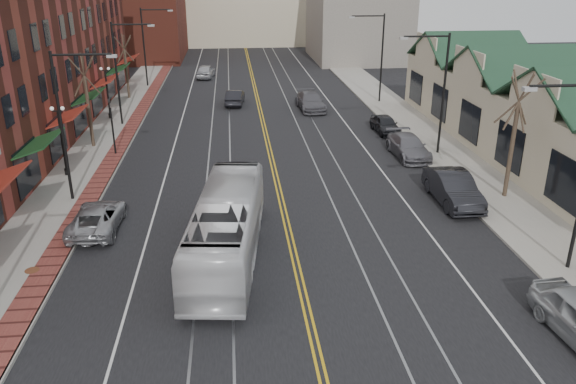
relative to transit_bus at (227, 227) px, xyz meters
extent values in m
cube|color=gray|center=(-9.05, 11.42, -1.43)|extent=(4.00, 120.00, 0.15)
cube|color=gray|center=(14.95, 11.42, -1.43)|extent=(4.00, 120.00, 0.15)
cube|color=beige|center=(20.95, 11.42, 0.80)|extent=(8.00, 36.00, 4.60)
cube|color=maroon|center=(-13.05, 61.42, 5.50)|extent=(14.00, 18.00, 14.00)
cube|color=beige|center=(2.95, 76.42, 3.00)|extent=(22.00, 14.00, 9.00)
cube|color=slate|center=(17.95, 56.42, 4.00)|extent=(12.00, 16.00, 11.00)
cylinder|color=black|center=(-8.55, 7.42, 2.65)|extent=(0.16, 0.16, 8.00)
cylinder|color=black|center=(-7.05, 7.42, 6.45)|extent=(3.00, 0.12, 0.12)
cube|color=#999999|center=(-5.55, 7.42, 6.35)|extent=(0.50, 0.25, 0.15)
cylinder|color=black|center=(-8.55, 23.42, 2.65)|extent=(0.16, 0.16, 8.00)
cylinder|color=black|center=(-7.05, 23.42, 6.45)|extent=(3.00, 0.12, 0.12)
cube|color=#999999|center=(-5.55, 23.42, 6.35)|extent=(0.50, 0.25, 0.15)
cylinder|color=black|center=(-8.55, 39.42, 2.65)|extent=(0.16, 0.16, 8.00)
cylinder|color=black|center=(-7.05, 39.42, 6.45)|extent=(3.00, 0.12, 0.12)
cube|color=#999999|center=(-5.55, 39.42, 6.35)|extent=(0.50, 0.25, 0.15)
cylinder|color=black|center=(12.95, -2.58, 6.45)|extent=(3.00, 0.12, 0.12)
cube|color=#999999|center=(11.45, -2.58, 6.35)|extent=(0.50, 0.25, 0.15)
cylinder|color=black|center=(14.45, 13.42, 2.65)|extent=(0.16, 0.16, 8.00)
cylinder|color=black|center=(12.95, 13.42, 6.45)|extent=(3.00, 0.12, 0.12)
cube|color=#999999|center=(11.45, 13.42, 6.35)|extent=(0.50, 0.25, 0.15)
cylinder|color=black|center=(14.45, 29.42, 2.65)|extent=(0.16, 0.16, 8.00)
cylinder|color=black|center=(12.95, 29.42, 6.45)|extent=(3.00, 0.12, 0.12)
cube|color=#999999|center=(11.45, 29.42, 6.35)|extent=(0.50, 0.25, 0.15)
cylinder|color=black|center=(-9.85, 11.42, -1.15)|extent=(0.28, 0.28, 0.40)
cylinder|color=black|center=(-9.85, 11.42, 0.65)|extent=(0.14, 0.14, 4.00)
cube|color=black|center=(-9.85, 11.42, 2.65)|extent=(0.60, 0.06, 0.06)
sphere|color=white|center=(-10.15, 11.42, 2.80)|extent=(0.24, 0.24, 0.24)
sphere|color=white|center=(-9.55, 11.42, 2.80)|extent=(0.24, 0.24, 0.24)
cylinder|color=black|center=(-9.85, 25.42, -1.15)|extent=(0.28, 0.28, 0.40)
cylinder|color=black|center=(-9.85, 25.42, 0.65)|extent=(0.14, 0.14, 4.00)
cube|color=black|center=(-9.85, 25.42, 2.65)|extent=(0.60, 0.06, 0.06)
sphere|color=white|center=(-10.15, 25.42, 2.80)|extent=(0.24, 0.24, 0.24)
sphere|color=white|center=(-9.55, 25.42, 2.80)|extent=(0.24, 0.24, 0.24)
cylinder|color=#382B21|center=(-9.55, 17.42, 1.10)|extent=(0.24, 0.24, 4.90)
cylinder|color=#382B21|center=(-9.55, 17.42, 3.65)|extent=(0.58, 1.37, 2.90)
cylinder|color=#382B21|center=(-9.55, 17.42, 3.65)|extent=(1.60, 0.66, 2.78)
cylinder|color=#382B21|center=(-9.55, 17.42, 3.65)|extent=(0.53, 1.23, 2.96)
cylinder|color=#382B21|center=(-9.55, 17.42, 3.65)|extent=(1.69, 1.03, 2.64)
cylinder|color=#382B21|center=(-9.55, 17.42, 3.65)|extent=(1.78, 1.29, 2.48)
cylinder|color=#382B21|center=(-9.55, 33.42, 0.92)|extent=(0.24, 0.24, 4.55)
cylinder|color=#382B21|center=(-9.55, 33.42, 3.30)|extent=(0.55, 1.28, 2.69)
cylinder|color=#382B21|center=(-9.55, 33.42, 3.30)|extent=(1.49, 0.62, 2.58)
cylinder|color=#382B21|center=(-9.55, 33.42, 3.30)|extent=(0.50, 1.15, 2.75)
cylinder|color=#382B21|center=(-9.55, 33.42, 3.30)|extent=(1.57, 0.97, 2.45)
cylinder|color=#382B21|center=(-9.55, 33.42, 3.30)|extent=(1.66, 1.20, 2.30)
cylinder|color=#382B21|center=(15.45, 5.42, 1.27)|extent=(0.24, 0.24, 5.25)
cylinder|color=#382B21|center=(15.45, 5.42, 4.00)|extent=(0.61, 1.46, 3.10)
cylinder|color=#382B21|center=(15.45, 5.42, 4.00)|extent=(1.70, 0.70, 2.97)
cylinder|color=#382B21|center=(15.45, 5.42, 4.00)|extent=(0.56, 1.31, 3.17)
cylinder|color=#382B21|center=(15.45, 5.42, 4.00)|extent=(1.80, 1.10, 2.82)
cylinder|color=#382B21|center=(15.45, 5.42, 4.00)|extent=(1.90, 1.37, 2.65)
cylinder|color=#592D19|center=(-8.25, -0.58, -1.34)|extent=(0.60, 0.60, 0.02)
cylinder|color=black|center=(-7.65, 15.42, 0.25)|extent=(0.12, 0.12, 3.20)
imported|color=black|center=(-7.65, 15.42, 2.00)|extent=(0.18, 0.15, 0.90)
imported|color=white|center=(0.00, 0.00, 0.00)|extent=(3.79, 11.01, 3.00)
imported|color=#A0A2A7|center=(-6.35, 3.50, -0.84)|extent=(2.29, 4.81, 1.32)
imported|color=black|center=(12.25, 5.05, -0.64)|extent=(1.82, 5.20, 1.71)
imported|color=slate|center=(12.25, 13.13, -0.78)|extent=(2.21, 5.07, 1.45)
imported|color=black|center=(12.25, 19.15, -0.82)|extent=(1.81, 4.06, 1.35)
imported|color=black|center=(0.75, 29.95, -0.80)|extent=(1.94, 4.37, 1.40)
imported|color=#5B5A60|center=(7.52, 27.26, -0.73)|extent=(2.42, 5.44, 1.55)
imported|color=#B0B2B8|center=(-2.45, 44.05, -0.74)|extent=(2.33, 4.68, 1.53)
camera|label=1|loc=(0.41, -22.31, 10.57)|focal=35.00mm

